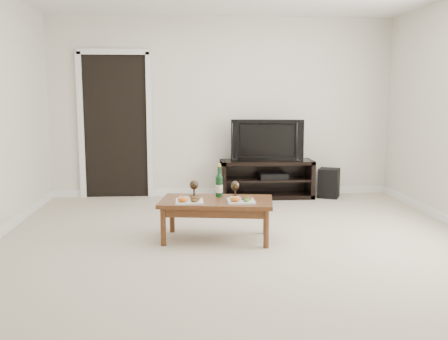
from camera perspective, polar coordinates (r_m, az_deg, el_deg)
floor at (r=4.85m, az=2.13°, el=-9.22°), size 5.50×5.50×0.00m
back_wall at (r=7.38m, az=-0.21°, el=7.14°), size 5.00×0.04×2.60m
doorway at (r=7.41m, az=-12.28°, el=4.82°), size 0.90×0.02×2.05m
media_console at (r=7.27m, az=4.89°, el=-1.03°), size 1.33×0.45×0.55m
television at (r=7.20m, az=4.95°, el=3.46°), size 1.04×0.28×0.59m
av_receiver at (r=7.27m, az=5.60°, el=-0.64°), size 0.41×0.32×0.08m
subwoofer at (r=7.43m, az=11.89°, el=-1.46°), size 0.38×0.38×0.43m
coffee_table at (r=5.16m, az=-0.86°, el=-5.70°), size 1.21×0.78×0.42m
plate_left at (r=4.99m, az=-3.98°, el=-3.32°), size 0.27×0.27×0.07m
plate_right at (r=5.00m, az=1.95°, el=-3.28°), size 0.27×0.27×0.07m
wine_bottle at (r=5.23m, az=-0.56°, el=-1.19°), size 0.07×0.07×0.35m
goblet_left at (r=5.28m, az=-3.45°, el=-2.09°), size 0.09×0.09×0.17m
goblet_right at (r=5.24m, az=1.28°, el=-2.17°), size 0.09×0.09×0.17m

